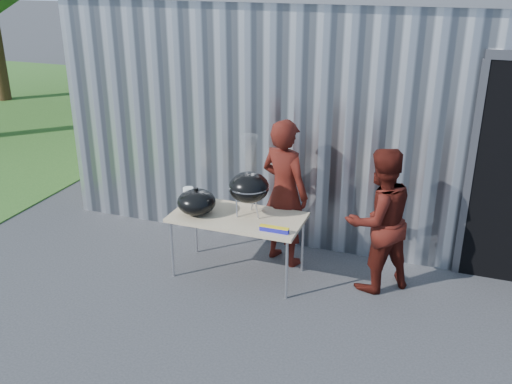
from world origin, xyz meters
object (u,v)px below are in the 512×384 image
at_px(folding_table, 238,219).
at_px(person_cook, 284,193).
at_px(kettle_grill, 249,181).
at_px(person_bystander, 379,220).

bearing_deg(folding_table, person_cook, 52.00).
xyz_separation_m(kettle_grill, person_bystander, (1.43, 0.22, -0.35)).
distance_m(kettle_grill, person_cook, 0.59).
xyz_separation_m(person_cook, person_bystander, (1.15, -0.23, -0.07)).
height_order(folding_table, kettle_grill, kettle_grill).
bearing_deg(person_bystander, folding_table, -31.26).
relative_size(kettle_grill, person_cook, 0.53).
bearing_deg(person_cook, folding_table, 74.36).
height_order(kettle_grill, person_bystander, kettle_grill).
bearing_deg(person_cook, person_bystander, -169.03).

